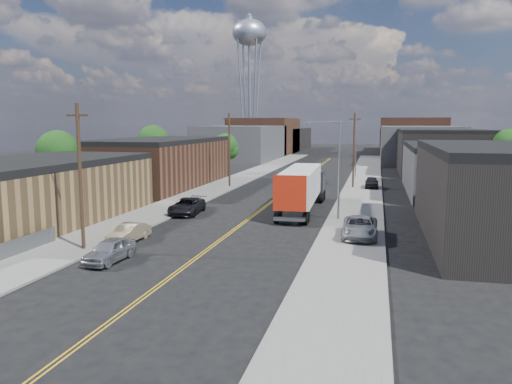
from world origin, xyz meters
The scene contains 32 objects.
ground centered at (0.00, 60.00, 0.00)m, with size 260.00×260.00×0.00m, color black.
centerline centered at (0.00, 45.00, 0.01)m, with size 0.32×120.00×0.01m, color gold.
sidewalk_left centered at (-9.50, 45.00, 0.07)m, with size 5.00×140.00×0.15m, color slate.
sidewalk_right centered at (9.50, 45.00, 0.07)m, with size 5.00×140.00×0.15m, color slate.
warehouse_tan centered at (-18.00, 18.00, 2.80)m, with size 12.00×22.00×5.60m.
warehouse_brown centered at (-18.00, 44.00, 3.30)m, with size 12.00×26.00×6.60m.
industrial_right_b centered at (22.00, 46.00, 3.05)m, with size 14.00×24.00×6.10m.
industrial_right_c centered at (22.00, 72.00, 3.80)m, with size 14.00×22.00×7.60m.
skyline_left_a centered at (-20.00, 95.00, 4.00)m, with size 16.00×30.00×8.00m, color #333335.
skyline_right_a centered at (20.00, 95.00, 4.00)m, with size 16.00×30.00×8.00m, color #333335.
skyline_left_b centered at (-20.00, 120.00, 5.00)m, with size 16.00×26.00×10.00m, color #512E20.
skyline_right_b centered at (20.00, 120.00, 5.00)m, with size 16.00×26.00×10.00m, color #512E20.
skyline_left_c centered at (-20.00, 140.00, 3.50)m, with size 16.00×40.00×7.00m, color black.
skyline_right_c centered at (20.00, 140.00, 3.50)m, with size 16.00×40.00×7.00m, color black.
water_tower centered at (-22.00, 110.00, 30.65)m, with size 9.00×9.00×36.90m.
streetlight_near centered at (7.60, 25.00, 5.33)m, with size 3.39×0.25×9.00m.
streetlight_far centered at (7.60, 60.00, 5.33)m, with size 3.39×0.25×9.00m.
utility_pole_left_near centered at (-8.20, 10.00, 5.14)m, with size 1.60×0.26×10.00m.
utility_pole_left_far centered at (-8.20, 45.00, 5.14)m, with size 1.60×0.26×10.00m.
utility_pole_right centered at (8.20, 48.00, 5.14)m, with size 1.60×0.26×10.00m.
tree_left_near centered at (-23.94, 30.00, 5.18)m, with size 4.85×4.76×7.91m.
tree_left_mid centered at (-23.94, 55.00, 5.48)m, with size 5.10×5.04×8.37m.
tree_left_far centered at (-13.94, 62.00, 4.57)m, with size 4.35×4.20×6.97m.
tree_right_far centered at (30.06, 60.00, 5.18)m, with size 4.85×4.76×7.91m.
semi_truck centered at (4.17, 29.55, 2.48)m, with size 3.30×16.67×4.35m.
car_left_a centered at (-5.00, 7.89, 0.74)m, with size 1.74×4.32×1.47m, color #A2A4A7.
car_left_b centered at (-6.40, 13.04, 0.67)m, with size 1.41×4.04×1.33m, color #8A795A.
car_left_c centered at (-6.40, 24.62, 0.77)m, with size 2.54×5.52×1.53m, color black.
car_left_d centered at (-6.40, 26.00, 0.67)m, with size 1.87×4.60×1.33m, color #9B9EA0.
car_right_lot_a centered at (10.13, 17.94, 0.93)m, with size 2.60×5.63×1.56m, color #9FA2A4.
car_right_lot_c centered at (10.66, 47.82, 0.88)m, with size 1.73×4.31×1.47m, color black.
car_ahead_truck centered at (2.31, 52.37, 0.70)m, with size 2.33×5.04×1.40m, color black.
Camera 1 is at (11.20, -19.69, 8.70)m, focal length 35.00 mm.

